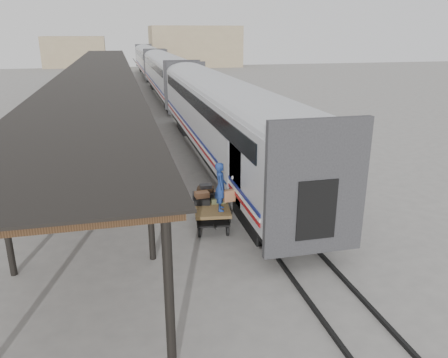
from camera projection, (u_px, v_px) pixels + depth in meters
ground at (186, 228)px, 16.03m from camera, size 160.00×160.00×0.00m
train at (166, 72)px, 47.00m from camera, size 3.45×76.01×4.01m
canopy at (99, 68)px, 36.10m from camera, size 4.90×64.30×4.15m
rails at (167, 97)px, 48.03m from camera, size 1.54×150.00×0.12m
building_far at (195, 46)px, 89.69m from camera, size 18.00×10.00×8.00m
building_left at (75, 52)px, 88.38m from camera, size 12.00×8.00×6.00m
baggage_cart at (211, 209)px, 16.11m from camera, size 1.53×2.53×0.86m
suitcase_stack at (207, 195)px, 16.28m from camera, size 1.34×1.08×0.58m
luggage_tug at (107, 120)px, 32.32m from camera, size 1.04×1.66×1.45m
porter at (221, 187)px, 15.21m from camera, size 0.51×0.69×1.74m
pedestrian at (102, 119)px, 31.90m from camera, size 1.01×0.63×1.61m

